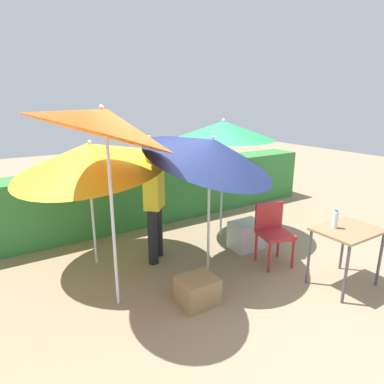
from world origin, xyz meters
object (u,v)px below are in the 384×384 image
Objects in this scene: folding_table at (347,236)px; person_vendor at (154,200)px; umbrella_rainbow at (89,157)px; umbrella_orange at (223,131)px; bottle_water at (335,219)px; crate_cardboard at (198,291)px; umbrella_navy at (104,123)px; cooler_box at (246,235)px; umbrella_yellow at (211,150)px; chair_plastic at (273,230)px.

person_vendor is at bearing 132.14° from folding_table.
umbrella_rainbow is 2.18m from umbrella_orange.
umbrella_orange is 8.52× the size of bottle_water.
crate_cardboard is 2.00m from folding_table.
crate_cardboard is at bearing -66.18° from umbrella_rainbow.
umbrella_navy is 2.99m from cooler_box.
crate_cardboard is at bearing -134.29° from umbrella_yellow.
umbrella_rainbow is 2.41× the size of chair_plastic.
chair_plastic is at bearing 104.08° from bottle_water.
person_vendor is 1.64m from cooler_box.
umbrella_yellow is 2.03m from folding_table.
umbrella_rainbow is 2.68× the size of folding_table.
umbrella_yellow is at bearing -36.18° from umbrella_rainbow.
umbrella_navy is 2.80m from chair_plastic.
bottle_water is at bearing -23.34° from umbrella_navy.
bottle_water reaches higher than chair_plastic.
umbrella_yellow is 1.18× the size of person_vendor.
chair_plastic reaches higher than crate_cardboard.
umbrella_yellow is at bearing 132.51° from bottle_water.
umbrella_orange is at bearing 91.89° from chair_plastic.
umbrella_navy is at bearing 146.11° from crate_cardboard.
umbrella_rainbow is 0.97× the size of umbrella_yellow.
umbrella_navy is at bearing -157.39° from umbrella_orange.
umbrella_navy is (-2.25, -0.94, 0.26)m from umbrella_orange.
chair_plastic is (1.41, -0.99, -0.42)m from person_vendor.
umbrella_yellow is 2.49× the size of chair_plastic.
umbrella_orange is at bearing 96.96° from bottle_water.
cooler_box is (1.42, -0.43, -0.71)m from person_vendor.
folding_table is (0.37, -2.13, -1.17)m from umbrella_orange.
umbrella_yellow is at bearing -134.63° from umbrella_orange.
umbrella_yellow is 5.01× the size of crate_cardboard.
umbrella_orange is 3.96× the size of cooler_box.
cooler_box is (0.01, 0.56, -0.29)m from chair_plastic.
umbrella_navy is 1.64m from person_vendor.
chair_plastic is (0.87, -0.35, -1.18)m from umbrella_yellow.
chair_plastic is at bearing -90.59° from cooler_box.
crate_cardboard is (0.71, -1.61, -1.43)m from umbrella_rainbow.
umbrella_rainbow is 3.30m from bottle_water.
bottle_water is (0.20, -1.38, 0.67)m from cooler_box.
umbrella_yellow is 4.29× the size of cooler_box.
folding_table is at bearing -19.66° from crate_cardboard.
umbrella_yellow reaches higher than person_vendor.
crate_cardboard is (0.80, -0.54, -1.94)m from umbrella_navy.
umbrella_rainbow is at bearing 138.26° from bottle_water.
umbrella_yellow reaches higher than umbrella_orange.
umbrella_rainbow is 4.15× the size of cooler_box.
umbrella_rainbow is at bearing 176.54° from umbrella_orange.
crate_cardboard is at bearing -93.57° from person_vendor.
cooler_box is (2.30, 0.31, -1.88)m from umbrella_navy.
cooler_box is at bearing 89.41° from chair_plastic.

